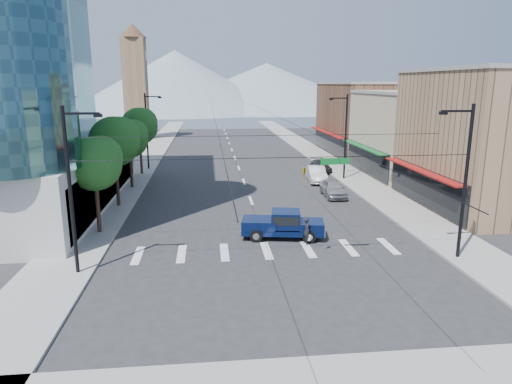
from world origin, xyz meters
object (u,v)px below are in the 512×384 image
pedestrian (307,231)px  parked_car_far (321,166)px  pickup_truck (282,224)px  parked_car_mid (316,174)px  parked_car_near (333,188)px

pedestrian → parked_car_far: 25.22m
pickup_truck → parked_car_far: bearing=79.8°
parked_car_mid → parked_car_near: bearing=-84.8°
pedestrian → parked_car_mid: bearing=-21.6°
parked_car_near → parked_car_far: bearing=82.9°
parked_car_near → parked_car_far: parked_car_near is taller
parked_car_mid → pedestrian: bearing=-99.9°
parked_car_mid → pickup_truck: bearing=-105.0°
parked_car_far → parked_car_near: bearing=-98.4°
pickup_truck → parked_car_mid: pickup_truck is taller
pickup_truck → parked_car_mid: size_ratio=1.16×
pedestrian → parked_car_mid: size_ratio=0.36×
parked_car_near → parked_car_mid: parked_car_mid is taller
pedestrian → parked_car_mid: (5.10, 18.84, -0.07)m
pickup_truck → parked_car_mid: (6.45, 17.44, -0.15)m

